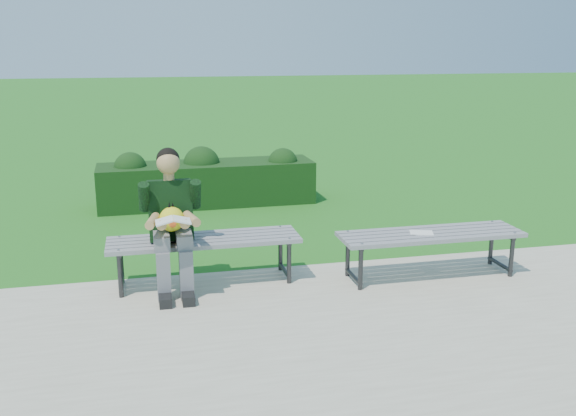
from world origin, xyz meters
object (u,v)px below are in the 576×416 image
object	(u,v)px
paper_sheet	(421,233)
bench_left	(204,243)
seated_boy	(171,217)
hedge	(206,180)
bench_right	(431,238)

from	to	relation	value
paper_sheet	bench_left	bearing A→B (deg)	171.34
bench_left	seated_boy	world-z (taller)	seated_boy
seated_boy	paper_sheet	distance (m)	2.39
hedge	paper_sheet	size ratio (longest dim) A/B	11.73
bench_right	hedge	bearing A→B (deg)	117.23
hedge	bench_left	distance (m)	3.23
bench_left	seated_boy	xyz separation A→B (m)	(-0.30, -0.09, 0.30)
bench_right	paper_sheet	size ratio (longest dim) A/B	6.92
bench_left	bench_right	xyz separation A→B (m)	(2.17, -0.31, 0.00)
bench_left	bench_right	world-z (taller)	same
bench_right	seated_boy	distance (m)	2.50
bench_left	bench_right	size ratio (longest dim) A/B	1.00
hedge	bench_left	bearing A→B (deg)	-96.28
hedge	bench_right	xyz separation A→B (m)	(1.81, -3.53, 0.07)
paper_sheet	hedge	bearing A→B (deg)	115.93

